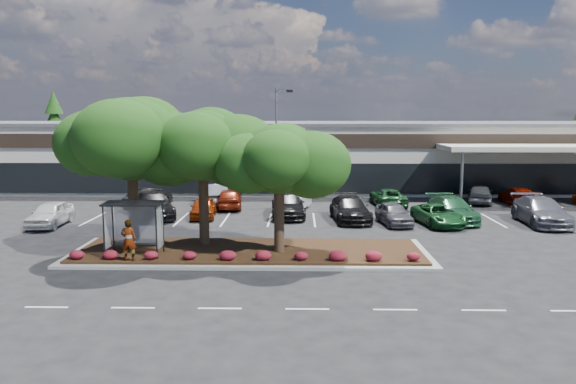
{
  "coord_description": "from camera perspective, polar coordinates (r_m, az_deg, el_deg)",
  "views": [
    {
      "loc": [
        0.5,
        -23.66,
        7.04
      ],
      "look_at": [
        -0.16,
        8.34,
        2.6
      ],
      "focal_mm": 35.0,
      "sensor_mm": 36.0,
      "label": 1
    }
  ],
  "objects": [
    {
      "name": "ground",
      "position": [
        24.7,
        -0.04,
        -8.67
      ],
      "size": [
        160.0,
        160.0,
        0.0
      ],
      "primitive_type": "plane",
      "color": "black",
      "rests_on": "ground"
    },
    {
      "name": "retail_store",
      "position": [
        57.71,
        0.74,
        4.04
      ],
      "size": [
        80.4,
        25.2,
        6.25
      ],
      "color": "beige",
      "rests_on": "ground"
    },
    {
      "name": "landscape_island",
      "position": [
        28.63,
        -3.9,
        -6.1
      ],
      "size": [
        18.0,
        6.0,
        0.26
      ],
      "color": "gray",
      "rests_on": "ground"
    },
    {
      "name": "lane_markings",
      "position": [
        34.81,
        0.09,
        -3.76
      ],
      "size": [
        33.12,
        20.06,
        0.01
      ],
      "color": "silver",
      "rests_on": "ground"
    },
    {
      "name": "shrub_row",
      "position": [
        26.5,
        -4.3,
        -6.39
      ],
      "size": [
        17.0,
        0.8,
        0.5
      ],
      "primitive_type": null,
      "color": "maroon",
      "rests_on": "landscape_island"
    },
    {
      "name": "bus_shelter",
      "position": [
        28.19,
        -15.34,
        -2.06
      ],
      "size": [
        2.75,
        1.55,
        2.59
      ],
      "color": "black",
      "rests_on": "landscape_island"
    },
    {
      "name": "island_tree_west",
      "position": [
        29.56,
        -15.56,
        2.1
      ],
      "size": [
        7.2,
        7.2,
        7.89
      ],
      "primitive_type": null,
      "color": "#1B350F",
      "rests_on": "landscape_island"
    },
    {
      "name": "island_tree_mid",
      "position": [
        29.46,
        -8.61,
        1.73
      ],
      "size": [
        6.6,
        6.6,
        7.32
      ],
      "primitive_type": null,
      "color": "#1B350F",
      "rests_on": "landscape_island"
    },
    {
      "name": "island_tree_east",
      "position": [
        27.61,
        -0.91,
        0.55
      ],
      "size": [
        5.8,
        5.8,
        6.5
      ],
      "primitive_type": null,
      "color": "#1B350F",
      "rests_on": "landscape_island"
    },
    {
      "name": "conifer_north_west",
      "position": [
        76.08,
        -22.58,
        5.76
      ],
      "size": [
        4.4,
        4.4,
        10.0
      ],
      "primitive_type": "cone",
      "color": "#1B350F",
      "rests_on": "ground"
    },
    {
      "name": "person_waiting",
      "position": [
        27.21,
        -15.89,
        -4.73
      ],
      "size": [
        0.75,
        0.52,
        1.96
      ],
      "primitive_type": "imported",
      "rotation": [
        0.0,
        0.0,
        3.21
      ],
      "color": "#594C47",
      "rests_on": "landscape_island"
    },
    {
      "name": "light_pole",
      "position": [
        40.26,
        -1.05,
        3.44
      ],
      "size": [
        1.4,
        0.82,
        8.89
      ],
      "rotation": [
        0.0,
        0.0,
        -0.37
      ],
      "color": "gray",
      "rests_on": "ground"
    },
    {
      "name": "car_0",
      "position": [
        38.67,
        -23.01,
        -2.07
      ],
      "size": [
        1.93,
        4.57,
        1.54
      ],
      "primitive_type": "imported",
      "rotation": [
        0.0,
        0.0,
        0.02
      ],
      "color": "silver",
      "rests_on": "ground"
    },
    {
      "name": "car_1",
      "position": [
        39.74,
        -13.48,
        -1.28
      ],
      "size": [
        4.38,
        6.36,
        1.71
      ],
      "primitive_type": "imported",
      "rotation": [
        0.0,
        0.0,
        0.37
      ],
      "color": "black",
      "rests_on": "ground"
    },
    {
      "name": "car_2",
      "position": [
        38.89,
        -8.6,
        -1.59
      ],
      "size": [
        1.97,
        4.17,
        1.38
      ],
      "primitive_type": "imported",
      "rotation": [
        0.0,
        0.0,
        0.09
      ],
      "color": "maroon",
      "rests_on": "ground"
    },
    {
      "name": "car_3",
      "position": [
        38.88,
        -0.0,
        -1.33
      ],
      "size": [
        2.56,
        5.67,
        1.61
      ],
      "primitive_type": "imported",
      "rotation": [
        0.0,
        0.0,
        0.06
      ],
      "color": "black",
      "rests_on": "ground"
    },
    {
      "name": "car_4",
      "position": [
        37.61,
        6.33,
        -1.71
      ],
      "size": [
        2.74,
        5.66,
        1.59
      ],
      "primitive_type": "imported",
      "rotation": [
        0.0,
        0.0,
        0.1
      ],
      "color": "black",
      "rests_on": "ground"
    },
    {
      "name": "car_5",
      "position": [
        37.12,
        15.01,
        -2.27
      ],
      "size": [
        3.0,
        5.08,
        1.33
      ],
      "primitive_type": "imported",
      "rotation": [
        0.0,
        0.0,
        0.18
      ],
      "color": "#194F22",
      "rests_on": "ground"
    },
    {
      "name": "car_6",
      "position": [
        36.69,
        10.69,
        -2.18
      ],
      "size": [
        2.23,
        4.33,
        1.41
      ],
      "primitive_type": "imported",
      "rotation": [
        0.0,
        0.0,
        0.14
      ],
      "color": "#504E55",
      "rests_on": "ground"
    },
    {
      "name": "car_7",
      "position": [
        38.73,
        16.32,
        -1.69
      ],
      "size": [
        2.77,
        5.72,
        1.6
      ],
      "primitive_type": "imported",
      "rotation": [
        0.0,
        0.0,
        0.1
      ],
      "color": "#1E4F2E",
      "rests_on": "ground"
    },
    {
      "name": "car_8",
      "position": [
        39.63,
        24.31,
        -1.78
      ],
      "size": [
        2.67,
        6.03,
        1.72
      ],
      "primitive_type": "imported",
      "rotation": [
        0.0,
        0.0,
        -0.04
      ],
      "color": "#5A5A62",
      "rests_on": "ground"
    },
    {
      "name": "car_9",
      "position": [
        43.18,
        -13.95,
        -0.63
      ],
      "size": [
        2.61,
        5.15,
        1.62
      ],
      "primitive_type": "imported",
      "rotation": [
        0.0,
        0.0,
        2.95
      ],
      "color": "black",
      "rests_on": "ground"
    },
    {
      "name": "car_10",
      "position": [
        42.46,
        -5.96,
        -0.63
      ],
      "size": [
        2.3,
        4.72,
        1.55
      ],
      "primitive_type": "imported",
      "rotation": [
        0.0,
        0.0,
        3.25
      ],
      "color": "maroon",
      "rests_on": "ground"
    },
    {
      "name": "car_11",
      "position": [
        44.06,
        -7.51,
        -0.25
      ],
      "size": [
        2.97,
        5.44,
        1.7
      ],
      "primitive_type": "imported",
      "rotation": [
        0.0,
        0.0,
        3.38
      ],
      "color": "#5A5B61",
      "rests_on": "ground"
    },
    {
      "name": "car_12",
      "position": [
        41.71,
        0.85,
        -0.88
      ],
      "size": [
        2.35,
        4.33,
        1.36
      ],
      "primitive_type": "imported",
      "rotation": [
        0.0,
        0.0,
        2.91
      ],
      "color": "silver",
      "rests_on": "ground"
    },
    {
      "name": "car_14",
      "position": [
        44.11,
        10.11,
        -0.52
      ],
      "size": [
        2.52,
        5.0,
        1.36
      ],
      "primitive_type": "imported",
      "rotation": [
        0.0,
        0.0,
        3.2
      ],
      "color": "#16411F",
      "rests_on": "ground"
    },
    {
      "name": "car_15",
      "position": [
        47.1,
        18.93,
        -0.18
      ],
      "size": [
        3.14,
        4.89,
        1.55
      ],
      "primitive_type": "imported",
      "rotation": [
        0.0,
        0.0,
        2.83
      ],
      "color": "#4E4F54",
      "rests_on": "ground"
    },
    {
      "name": "car_16",
      "position": [
        47.71,
        22.3,
        -0.37
      ],
      "size": [
        2.0,
        4.69,
        1.35
      ],
      "primitive_type": "imported",
      "rotation": [
        0.0,
        0.0,
        3.12
      ],
      "color": "#901504",
      "rests_on": "ground"
    }
  ]
}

